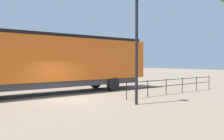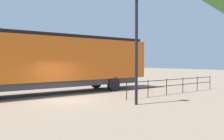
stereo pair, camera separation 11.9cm
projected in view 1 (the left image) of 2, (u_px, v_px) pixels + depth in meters
ground_plane at (67, 100)px, 14.84m from camera, size 120.00×120.00×0.00m
locomotive at (43, 61)px, 17.21m from camera, size 2.83×18.39×4.32m
lamp_post at (137, 19)px, 13.10m from camera, size 0.57×0.57×6.33m
platform_fence at (175, 84)px, 17.79m from camera, size 0.05×9.46×1.15m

